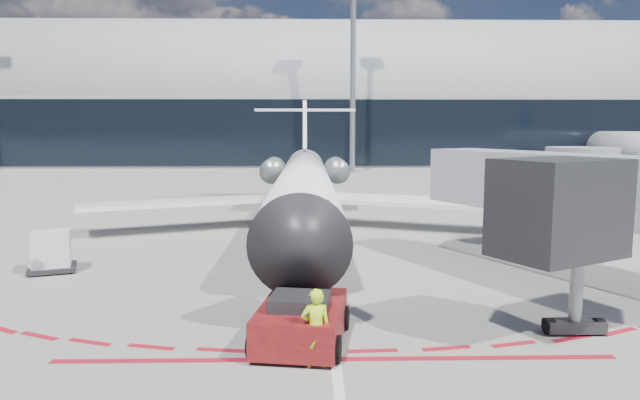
{
  "coord_description": "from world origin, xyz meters",
  "views": [
    {
      "loc": [
        -0.66,
        -24.99,
        5.71
      ],
      "look_at": [
        -0.06,
        3.61,
        2.07
      ],
      "focal_mm": 32.0,
      "sensor_mm": 36.0,
      "label": 1
    }
  ],
  "objects_px": {
    "ramp_worker": "(316,328)",
    "uld_container": "(52,252)",
    "pushback_tug": "(302,320)",
    "regional_jet": "(304,185)"
  },
  "relations": [
    {
      "from": "ramp_worker",
      "to": "uld_container",
      "type": "relative_size",
      "value": 0.91
    },
    {
      "from": "pushback_tug",
      "to": "uld_container",
      "type": "bearing_deg",
      "value": 151.13
    },
    {
      "from": "pushback_tug",
      "to": "ramp_worker",
      "type": "relative_size",
      "value": 2.85
    },
    {
      "from": "pushback_tug",
      "to": "ramp_worker",
      "type": "bearing_deg",
      "value": -68.15
    },
    {
      "from": "uld_container",
      "to": "ramp_worker",
      "type": "bearing_deg",
      "value": -61.1
    },
    {
      "from": "uld_container",
      "to": "pushback_tug",
      "type": "bearing_deg",
      "value": -56.97
    },
    {
      "from": "ramp_worker",
      "to": "uld_container",
      "type": "bearing_deg",
      "value": -47.04
    },
    {
      "from": "regional_jet",
      "to": "ramp_worker",
      "type": "height_order",
      "value": "regional_jet"
    },
    {
      "from": "pushback_tug",
      "to": "regional_jet",
      "type": "bearing_deg",
      "value": 99.04
    },
    {
      "from": "regional_jet",
      "to": "ramp_worker",
      "type": "xyz_separation_m",
      "value": [
        0.4,
        -18.19,
        -1.6
      ]
    }
  ]
}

